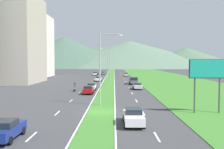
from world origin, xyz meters
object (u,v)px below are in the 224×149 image
billboard_roadside (208,72)px  car_7 (91,86)px  car_1 (95,74)px  car_2 (88,90)px  car_4 (137,86)px  street_lamp_near (102,64)px  street_lamp_far (109,64)px  car_9 (6,130)px  pickup_truck_0 (134,81)px  car_5 (133,116)px  car_6 (126,75)px  car_0 (103,73)px  car_3 (99,79)px  car_8 (96,73)px  street_lamp_mid (109,64)px  motorcycle_rider (75,88)px

billboard_roadside → car_7: 30.08m
car_1 → car_2: size_ratio=1.06×
car_4 → street_lamp_near: bearing=-17.8°
street_lamp_far → car_2: 51.47m
street_lamp_far → car_2: size_ratio=2.14×
car_9 → pickup_truck_0: size_ratio=0.82×
street_lamp_far → car_5: 75.28m
billboard_roadside → car_9: 22.49m
street_lamp_far → car_9: 80.38m
car_6 → car_7: 52.97m
car_2 → car_0: bearing=0.3°
street_lamp_far → car_7: street_lamp_far is taller
car_2 → pickup_truck_0: pickup_truck_0 is taller
car_2 → street_lamp_far: bearing=-3.2°
car_9 → car_6: bearing=-8.8°
car_3 → car_8: (-3.55, 39.35, -0.06)m
car_2 → car_8: size_ratio=0.90×
car_4 → pickup_truck_0: size_ratio=0.83×
street_lamp_near → car_6: bearing=84.7°
street_lamp_near → car_4: 22.83m
street_lamp_near → car_5: 12.67m
street_lamp_far → car_1: (-6.39, 15.03, -4.38)m
billboard_roadside → car_9: bearing=-151.6°
pickup_truck_0 → car_8: bearing=-164.9°
car_0 → car_1: (-3.20, -8.79, 0.04)m
car_0 → car_8: bearing=139.0°
car_6 → pickup_truck_0: (0.22, -38.05, 0.26)m
car_7 → street_lamp_mid: bearing=-16.2°
street_lamp_mid → car_3: size_ratio=2.11×
car_4 → car_5: size_ratio=0.95×
street_lamp_far → car_3: 19.81m
street_lamp_mid → pickup_truck_0: (6.55, 1.75, -4.59)m
car_2 → car_7: 6.99m
car_8 → motorcycle_rider: (0.26, -66.98, 0.02)m
street_lamp_mid → car_1: size_ratio=2.23×
street_lamp_mid → car_1: street_lamp_mid is taller
street_lamp_far → billboard_roadside: bearing=-79.4°
street_lamp_near → car_0: bearing=92.3°
car_1 → car_3: 34.35m
pickup_truck_0 → motorcycle_rider: (-13.33, -16.52, -0.24)m
street_lamp_mid → billboard_roadside: 39.44m
car_0 → car_3: car_3 is taller
billboard_roadside → car_6: 77.62m
car_4 → motorcycle_rider: size_ratio=2.25×
car_0 → car_1: size_ratio=1.09×
car_3 → billboard_roadside: bearing=-162.6°
street_lamp_near → car_3: 45.20m
car_8 → car_9: car_9 is taller
car_0 → car_9: 103.88m
street_lamp_far → car_1: bearing=113.0°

